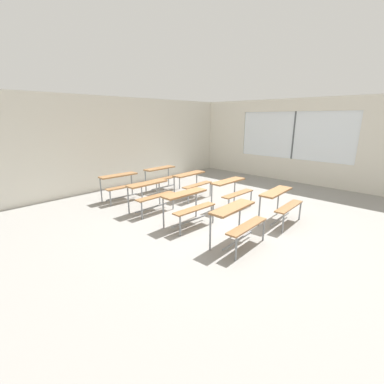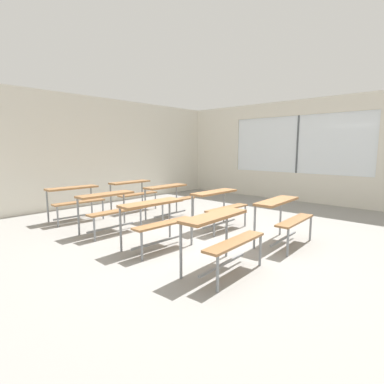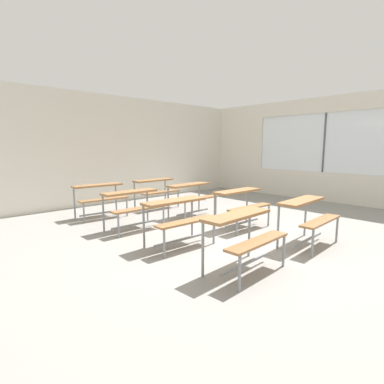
% 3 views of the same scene
% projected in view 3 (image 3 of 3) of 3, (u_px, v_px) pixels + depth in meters
% --- Properties ---
extents(ground, '(10.00, 9.00, 0.05)m').
position_uv_depth(ground, '(222.00, 241.00, 5.19)').
color(ground, gray).
extents(wall_back, '(10.00, 0.12, 3.00)m').
position_uv_depth(wall_back, '(100.00, 150.00, 8.22)').
color(wall_back, silver).
rests_on(wall_back, ground).
extents(wall_right, '(0.12, 9.00, 3.00)m').
position_uv_depth(wall_right, '(347.00, 152.00, 8.25)').
color(wall_right, silver).
rests_on(wall_right, ground).
extents(desk_bench_r0c0, '(1.12, 0.64, 0.74)m').
position_uv_depth(desk_bench_r0c0, '(244.00, 229.00, 3.80)').
color(desk_bench_r0c0, olive).
rests_on(desk_bench_r0c0, ground).
extents(desk_bench_r0c1, '(1.13, 0.65, 0.74)m').
position_uv_depth(desk_bench_r0c1, '(308.00, 211.00, 4.82)').
color(desk_bench_r0c1, olive).
rests_on(desk_bench_r0c1, ground).
extents(desk_bench_r1c0, '(1.12, 0.63, 0.74)m').
position_uv_depth(desk_bench_r1c0, '(179.00, 212.00, 4.79)').
color(desk_bench_r1c0, olive).
rests_on(desk_bench_r1c0, ground).
extents(desk_bench_r1c1, '(1.11, 0.61, 0.74)m').
position_uv_depth(desk_bench_r1c1, '(242.00, 200.00, 5.88)').
color(desk_bench_r1c1, olive).
rests_on(desk_bench_r1c1, ground).
extents(desk_bench_r2c0, '(1.10, 0.60, 0.74)m').
position_uv_depth(desk_bench_r2c0, '(133.00, 201.00, 5.75)').
color(desk_bench_r2c0, olive).
rests_on(desk_bench_r2c0, ground).
extents(desk_bench_r2c1, '(1.12, 0.63, 0.74)m').
position_uv_depth(desk_bench_r2c1, '(192.00, 192.00, 6.85)').
color(desk_bench_r2c1, olive).
rests_on(desk_bench_r2c1, ground).
extents(desk_bench_r3c0, '(1.13, 0.65, 0.74)m').
position_uv_depth(desk_bench_r3c0, '(100.00, 193.00, 6.76)').
color(desk_bench_r3c0, olive).
rests_on(desk_bench_r3c0, ground).
extents(desk_bench_r3c1, '(1.11, 0.60, 0.74)m').
position_uv_depth(desk_bench_r3c1, '(156.00, 187.00, 7.79)').
color(desk_bench_r3c1, olive).
rests_on(desk_bench_r3c1, ground).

